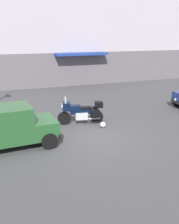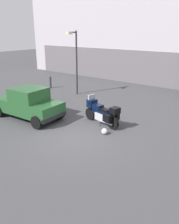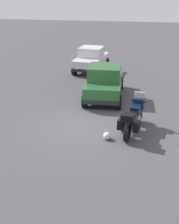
# 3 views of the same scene
# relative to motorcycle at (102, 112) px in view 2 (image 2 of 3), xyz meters

# --- Properties ---
(ground_plane) EXTENTS (80.00, 80.00, 0.00)m
(ground_plane) POSITION_rel_motorcycle_xyz_m (-0.12, -1.82, -0.62)
(ground_plane) COLOR #424244
(motorcycle) EXTENTS (2.24, 0.98, 1.36)m
(motorcycle) POSITION_rel_motorcycle_xyz_m (0.00, 0.00, 0.00)
(motorcycle) COLOR black
(motorcycle) RESTS_ON ground
(helmet) EXTENTS (0.28, 0.28, 0.28)m
(helmet) POSITION_rel_motorcycle_xyz_m (0.77, -0.88, -0.48)
(helmet) COLOR silver
(helmet) RESTS_ON ground
(car_hatchback_near) EXTENTS (3.95, 1.99, 1.64)m
(car_hatchback_near) POSITION_rel_motorcycle_xyz_m (-3.56, -1.62, 0.19)
(car_hatchback_near) COLOR #235128
(car_hatchback_near) RESTS_ON ground
(streetlamp_curbside) EXTENTS (0.28, 0.94, 4.37)m
(streetlamp_curbside) POSITION_rel_motorcycle_xyz_m (-4.75, 3.51, 2.07)
(streetlamp_curbside) COLOR #2D2D33
(streetlamp_curbside) RESTS_ON ground
(bollard_curbside) EXTENTS (0.16, 0.16, 0.95)m
(bollard_curbside) POSITION_rel_motorcycle_xyz_m (-7.63, 3.74, -0.12)
(bollard_curbside) COLOR #333338
(bollard_curbside) RESTS_ON ground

